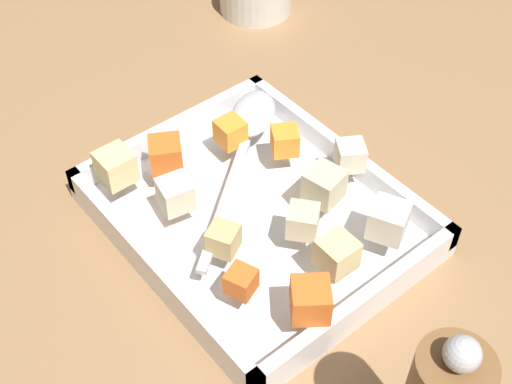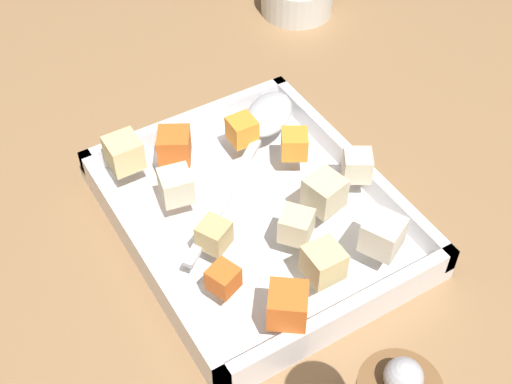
# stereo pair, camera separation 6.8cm
# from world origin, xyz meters

# --- Properties ---
(ground_plane) EXTENTS (4.00, 4.00, 0.00)m
(ground_plane) POSITION_xyz_m (0.00, 0.00, 0.00)
(ground_plane) COLOR #936D47
(baking_dish) EXTENTS (0.31, 0.26, 0.04)m
(baking_dish) POSITION_xyz_m (-0.01, -0.01, 0.01)
(baking_dish) COLOR silver
(baking_dish) RESTS_ON ground_plane
(carrot_chunk_corner_nw) EXTENTS (0.04, 0.04, 0.03)m
(carrot_chunk_corner_nw) POSITION_xyz_m (0.02, -0.08, 0.05)
(carrot_chunk_corner_nw) COLOR orange
(carrot_chunk_corner_nw) RESTS_ON baking_dish
(carrot_chunk_front_center) EXTENTS (0.05, 0.05, 0.03)m
(carrot_chunk_front_center) POSITION_xyz_m (0.08, 0.03, 0.06)
(carrot_chunk_front_center) COLOR orange
(carrot_chunk_front_center) RESTS_ON baking_dish
(carrot_chunk_mid_left) EXTENTS (0.05, 0.05, 0.03)m
(carrot_chunk_mid_left) POSITION_xyz_m (-0.15, 0.04, 0.06)
(carrot_chunk_mid_left) COLOR orange
(carrot_chunk_mid_left) RESTS_ON baking_dish
(carrot_chunk_corner_sw) EXTENTS (0.03, 0.03, 0.02)m
(carrot_chunk_corner_sw) POSITION_xyz_m (-0.09, 0.07, 0.05)
(carrot_chunk_corner_sw) COLOR orange
(carrot_chunk_corner_sw) RESTS_ON baking_dish
(carrot_chunk_near_left) EXTENTS (0.03, 0.03, 0.03)m
(carrot_chunk_near_left) POSITION_xyz_m (0.07, -0.04, 0.05)
(carrot_chunk_near_left) COLOR orange
(carrot_chunk_near_left) RESTS_ON baking_dish
(potato_chunk_heap_top) EXTENTS (0.04, 0.04, 0.03)m
(potato_chunk_heap_top) POSITION_xyz_m (-0.04, 0.05, 0.05)
(potato_chunk_heap_top) COLOR tan
(potato_chunk_heap_top) RESTS_ON baking_dish
(potato_chunk_rim_edge) EXTENTS (0.04, 0.04, 0.03)m
(potato_chunk_rim_edge) POSITION_xyz_m (-0.04, -0.12, 0.05)
(potato_chunk_rim_edge) COLOR beige
(potato_chunk_rim_edge) RESTS_ON baking_dish
(potato_chunk_far_right) EXTENTS (0.04, 0.04, 0.03)m
(potato_chunk_far_right) POSITION_xyz_m (-0.06, -0.06, 0.06)
(potato_chunk_far_right) COLOR beige
(potato_chunk_far_right) RESTS_ON baking_dish
(potato_chunk_under_handle) EXTENTS (0.03, 0.03, 0.03)m
(potato_chunk_under_handle) POSITION_xyz_m (-0.12, -0.01, 0.06)
(potato_chunk_under_handle) COLOR #E0CC89
(potato_chunk_under_handle) RESTS_ON baking_dish
(potato_chunk_center) EXTENTS (0.04, 0.04, 0.03)m
(potato_chunk_center) POSITION_xyz_m (-0.08, -0.02, 0.06)
(potato_chunk_center) COLOR beige
(potato_chunk_center) RESTS_ON baking_dish
(potato_chunk_corner_ne) EXTENTS (0.03, 0.03, 0.03)m
(potato_chunk_corner_ne) POSITION_xyz_m (0.10, 0.08, 0.06)
(potato_chunk_corner_ne) COLOR #E0CC89
(potato_chunk_corner_ne) RESTS_ON baking_dish
(potato_chunk_heap_side) EXTENTS (0.04, 0.04, 0.03)m
(potato_chunk_heap_side) POSITION_xyz_m (0.03, 0.06, 0.06)
(potato_chunk_heap_side) COLOR beige
(potato_chunk_heap_side) RESTS_ON baking_dish
(parsnip_chunk_near_spoon) EXTENTS (0.05, 0.05, 0.03)m
(parsnip_chunk_near_spoon) POSITION_xyz_m (-0.13, -0.08, 0.06)
(parsnip_chunk_near_spoon) COLOR silver
(parsnip_chunk_near_spoon) RESTS_ON baking_dish
(serving_spoon) EXTENTS (0.18, 0.22, 0.02)m
(serving_spoon) POSITION_xyz_m (0.07, -0.07, 0.05)
(serving_spoon) COLOR silver
(serving_spoon) RESTS_ON baking_dish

